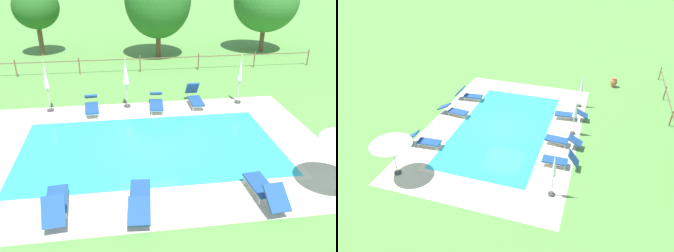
{
  "view_description": "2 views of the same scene",
  "coord_description": "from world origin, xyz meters",
  "views": [
    {
      "loc": [
        -0.96,
        -11.64,
        6.52
      ],
      "look_at": [
        0.76,
        0.5,
        0.6
      ],
      "focal_mm": 37.46,
      "sensor_mm": 36.0,
      "label": 1
    },
    {
      "loc": [
        15.55,
        5.12,
        10.42
      ],
      "look_at": [
        0.84,
        0.46,
        0.77
      ],
      "focal_mm": 33.88,
      "sensor_mm": 36.0,
      "label": 2
    }
  ],
  "objects": [
    {
      "name": "ground_plane",
      "position": [
        0.0,
        0.0,
        0.0
      ],
      "size": [
        160.0,
        160.0,
        0.0
      ],
      "primitive_type": "plane",
      "color": "#599342"
    },
    {
      "name": "pool_deck_paving",
      "position": [
        0.0,
        0.0,
        0.0
      ],
      "size": [
        13.48,
        9.12,
        0.01
      ],
      "primitive_type": "cube",
      "color": "beige",
      "rests_on": "ground"
    },
    {
      "name": "swimming_pool_water",
      "position": [
        0.0,
        0.0,
        0.01
      ],
      "size": [
        9.69,
        5.33,
        0.01
      ],
      "primitive_type": "cube",
      "color": "#2DB7C6",
      "rests_on": "ground"
    },
    {
      "name": "pool_coping_rim",
      "position": [
        0.0,
        0.0,
        0.01
      ],
      "size": [
        10.17,
        5.81,
        0.01
      ],
      "color": "beige",
      "rests_on": "ground"
    },
    {
      "name": "sun_lounger_north_near_steps",
      "position": [
        2.56,
        3.9,
        0.4
      ],
      "size": [
        0.61,
        1.85,
        0.99
      ],
      "color": "navy",
      "rests_on": "ground"
    },
    {
      "name": "sun_lounger_north_mid",
      "position": [
        3.05,
        -3.63,
        0.37
      ],
      "size": [
        0.75,
        2.04,
        0.84
      ],
      "color": "navy",
      "rests_on": "ground"
    },
    {
      "name": "sun_lounger_north_far",
      "position": [
        -2.36,
        3.73,
        0.36
      ],
      "size": [
        0.76,
        2.1,
        0.73
      ],
      "color": "navy",
      "rests_on": "ground"
    },
    {
      "name": "sun_lounger_north_end",
      "position": [
        -2.94,
        -3.48,
        0.39
      ],
      "size": [
        0.76,
        1.96,
        0.94
      ],
      "color": "navy",
      "rests_on": "ground"
    },
    {
      "name": "sun_lounger_south_near_corner",
      "position": [
        0.66,
        3.69,
        0.35
      ],
      "size": [
        0.76,
        2.11,
        0.71
      ],
      "color": "navy",
      "rests_on": "ground"
    },
    {
      "name": "sun_lounger_south_mid",
      "position": [
        -0.62,
        -3.55,
        0.35
      ],
      "size": [
        0.78,
        2.12,
        0.71
      ],
      "color": "navy",
      "rests_on": "ground"
    },
    {
      "name": "patio_umbrella_open_foreground",
      "position": [
        5.56,
        -3.73,
        1.94
      ],
      "size": [
        2.0,
        2.0,
        2.17
      ],
      "color": "#383838",
      "rests_on": "ground"
    },
    {
      "name": "patio_umbrella_closed_row_west",
      "position": [
        4.73,
        3.88,
        1.51
      ],
      "size": [
        0.32,
        0.32,
        2.41
      ],
      "color": "#383838",
      "rests_on": "ground"
    },
    {
      "name": "patio_umbrella_closed_row_mid_west",
      "position": [
        -4.3,
        4.11,
        1.53
      ],
      "size": [
        0.32,
        0.32,
        2.43
      ],
      "color": "#383838",
      "rests_on": "ground"
    },
    {
      "name": "patio_umbrella_closed_row_centre",
      "position": [
        -0.71,
        4.13,
        1.61
      ],
      "size": [
        0.32,
        0.32,
        2.38
      ],
      "color": "#383838",
      "rests_on": "ground"
    },
    {
      "name": "terracotta_urn_near_fence",
      "position": [
        -8.3,
        6.25,
        0.39
      ],
      "size": [
        0.49,
        0.49,
        0.73
      ],
      "color": "#B7663D",
      "rests_on": "ground"
    }
  ]
}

